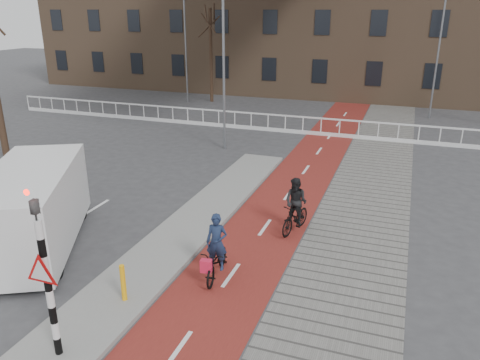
% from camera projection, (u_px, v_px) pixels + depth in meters
% --- Properties ---
extents(ground, '(120.00, 120.00, 0.00)m').
position_uv_depth(ground, '(140.00, 307.00, 10.83)').
color(ground, '#38383A').
rests_on(ground, ground).
extents(bike_lane, '(2.50, 60.00, 0.01)m').
position_uv_depth(bike_lane, '(300.00, 177.00, 19.18)').
color(bike_lane, maroon).
rests_on(bike_lane, ground).
extents(sidewalk, '(3.00, 60.00, 0.01)m').
position_uv_depth(sidewalk, '(371.00, 185.00, 18.29)').
color(sidewalk, slate).
rests_on(sidewalk, ground).
extents(curb_island, '(1.80, 16.00, 0.12)m').
position_uv_depth(curb_island, '(188.00, 229.00, 14.57)').
color(curb_island, gray).
rests_on(curb_island, ground).
extents(traffic_signal, '(0.80, 0.80, 3.68)m').
position_uv_depth(traffic_signal, '(45.00, 271.00, 8.56)').
color(traffic_signal, black).
rests_on(traffic_signal, curb_island).
extents(bollard, '(0.12, 0.12, 0.91)m').
position_uv_depth(bollard, '(123.00, 283.00, 10.76)').
color(bollard, '#FEAF0E').
rests_on(bollard, curb_island).
extents(cyclist_near, '(0.75, 1.69, 1.74)m').
position_uv_depth(cyclist_near, '(217.00, 257.00, 11.85)').
color(cyclist_near, black).
rests_on(cyclist_near, bike_lane).
extents(cyclist_far, '(0.85, 1.65, 1.74)m').
position_uv_depth(cyclist_far, '(296.00, 210.00, 14.26)').
color(cyclist_far, black).
rests_on(cyclist_far, bike_lane).
extents(van, '(4.42, 5.75, 2.31)m').
position_uv_depth(van, '(32.00, 208.00, 13.19)').
color(van, white).
rests_on(van, ground).
extents(railing, '(28.00, 0.10, 0.99)m').
position_uv_depth(railing, '(219.00, 122.00, 27.33)').
color(railing, silver).
rests_on(railing, ground).
extents(tree_mid, '(0.25, 0.25, 6.57)m').
position_uv_depth(tree_mid, '(211.00, 56.00, 33.82)').
color(tree_mid, black).
rests_on(tree_mid, ground).
extents(streetlight_near, '(0.12, 0.12, 8.52)m').
position_uv_depth(streetlight_near, '(224.00, 60.00, 21.68)').
color(streetlight_near, slate).
rests_on(streetlight_near, ground).
extents(streetlight_left, '(0.12, 0.12, 8.83)m').
position_uv_depth(streetlight_left, '(185.00, 40.00, 33.26)').
color(streetlight_left, slate).
rests_on(streetlight_left, ground).
extents(streetlight_right, '(0.12, 0.12, 8.78)m').
position_uv_depth(streetlight_right, '(439.00, 46.00, 28.13)').
color(streetlight_right, slate).
rests_on(streetlight_right, ground).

